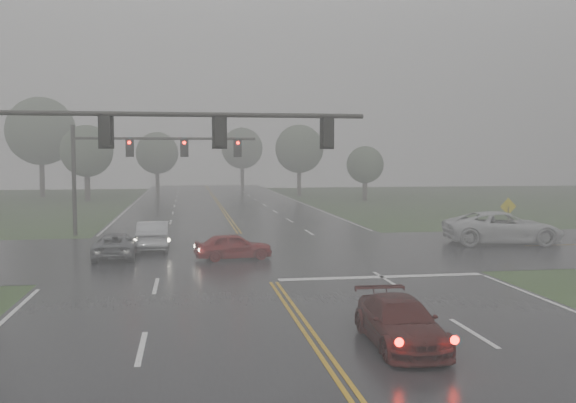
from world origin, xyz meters
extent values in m
cube|color=black|center=(0.00, 20.00, 0.00)|extent=(18.00, 160.00, 0.02)
cube|color=black|center=(0.00, 22.00, 0.00)|extent=(120.00, 14.00, 0.02)
cube|color=white|center=(4.50, 14.40, 0.00)|extent=(8.50, 0.50, 0.01)
imported|color=#380B0A|center=(2.11, 5.20, 0.00)|extent=(1.80, 4.23, 1.22)
imported|color=maroon|center=(-1.13, 19.93, 0.00)|extent=(3.86, 1.96, 1.26)
imported|color=#B5B8BD|center=(-5.07, 24.04, 0.00)|extent=(1.64, 4.59, 1.51)
imported|color=#55575C|center=(-6.72, 21.41, 0.00)|extent=(2.00, 4.29, 1.19)
imported|color=silver|center=(14.24, 22.99, 0.00)|extent=(6.89, 3.93, 1.81)
cylinder|color=black|center=(-3.44, 13.21, 6.43)|extent=(13.51, 0.18, 0.18)
cube|color=black|center=(-6.15, 13.21, 5.83)|extent=(0.34, 0.28, 1.06)
cube|color=black|center=(-6.15, 13.37, 5.83)|extent=(0.56, 0.03, 1.27)
cube|color=black|center=(-2.09, 13.21, 5.83)|extent=(0.34, 0.28, 1.06)
cube|color=black|center=(-2.09, 13.37, 5.83)|extent=(0.56, 0.03, 1.27)
cube|color=black|center=(1.96, 13.21, 5.83)|extent=(0.34, 0.28, 1.06)
cube|color=black|center=(1.96, 13.37, 5.83)|extent=(0.56, 0.03, 1.27)
cylinder|color=black|center=(-10.20, 30.88, 3.43)|extent=(0.27, 0.27, 6.87)
cylinder|color=black|center=(-10.20, 30.88, 6.10)|extent=(0.17, 0.17, 0.76)
cylinder|color=black|center=(-4.54, 30.88, 6.06)|extent=(11.31, 0.17, 0.17)
cube|color=black|center=(-6.81, 30.88, 5.48)|extent=(0.32, 0.27, 1.00)
cube|color=black|center=(-6.81, 31.03, 5.48)|extent=(0.52, 0.03, 1.19)
cylinder|color=#FF0C05|center=(-6.81, 30.72, 5.80)|extent=(0.21, 0.06, 0.21)
cube|color=black|center=(-3.41, 30.88, 5.48)|extent=(0.32, 0.27, 1.00)
cube|color=black|center=(-3.41, 31.03, 5.48)|extent=(0.52, 0.03, 1.19)
cylinder|color=#FF0C05|center=(-3.41, 30.72, 5.80)|extent=(0.21, 0.06, 0.21)
cube|color=black|center=(-0.02, 30.88, 5.48)|extent=(0.32, 0.27, 1.00)
cube|color=black|center=(-0.02, 31.03, 5.48)|extent=(0.52, 0.03, 1.19)
cylinder|color=#FF0C05|center=(-0.02, 30.72, 5.80)|extent=(0.21, 0.06, 0.21)
cylinder|color=black|center=(15.49, 24.79, 0.98)|extent=(0.07, 0.07, 1.97)
cube|color=#DAC30C|center=(15.49, 24.81, 1.97)|extent=(1.03, 0.08, 1.03)
cylinder|color=#2F271E|center=(-14.07, 62.65, 1.61)|extent=(0.62, 0.62, 3.22)
sphere|color=#405337|center=(-14.07, 62.65, 5.54)|extent=(5.72, 5.72, 5.72)
cylinder|color=#2F271E|center=(10.77, 69.08, 1.71)|extent=(0.51, 0.51, 3.42)
sphere|color=#405337|center=(10.77, 69.08, 5.90)|extent=(6.09, 6.09, 6.09)
cylinder|color=#2F271E|center=(-7.08, 76.48, 1.57)|extent=(0.53, 0.53, 3.14)
sphere|color=#405337|center=(-7.08, 76.48, 5.40)|extent=(5.58, 5.58, 5.58)
cylinder|color=#2F271E|center=(16.46, 58.97, 1.17)|extent=(0.53, 0.53, 2.34)
sphere|color=#405337|center=(16.46, 58.97, 4.03)|extent=(4.16, 4.16, 4.16)
cylinder|color=#2F271E|center=(-20.72, 71.66, 2.33)|extent=(0.61, 0.61, 4.66)
sphere|color=#405337|center=(-20.72, 71.66, 8.03)|extent=(8.29, 8.29, 8.29)
cylinder|color=#2F271E|center=(5.35, 89.33, 1.81)|extent=(0.57, 0.57, 3.61)
sphere|color=#405337|center=(5.35, 89.33, 6.22)|extent=(6.42, 6.42, 6.42)
camera|label=1|loc=(-3.33, -10.46, 4.91)|focal=40.00mm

